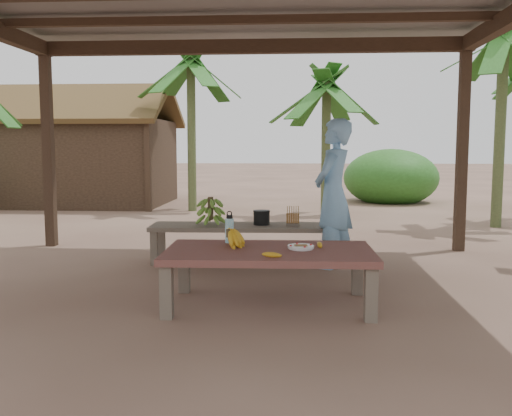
# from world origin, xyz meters

# --- Properties ---
(ground) EXTENTS (80.00, 80.00, 0.00)m
(ground) POSITION_xyz_m (0.00, 0.00, 0.00)
(ground) COLOR brown
(ground) RESTS_ON ground
(work_table) EXTENTS (1.82, 1.04, 0.50)m
(work_table) POSITION_xyz_m (0.38, -0.52, 0.43)
(work_table) COLOR brown
(work_table) RESTS_ON ground
(bench) EXTENTS (2.22, 0.68, 0.45)m
(bench) POSITION_xyz_m (-0.02, 1.36, 0.39)
(bench) COLOR brown
(bench) RESTS_ON ground
(ripe_banana_bunch) EXTENTS (0.32, 0.29, 0.17)m
(ripe_banana_bunch) POSITION_xyz_m (0.01, -0.41, 0.59)
(ripe_banana_bunch) COLOR gold
(ripe_banana_bunch) RESTS_ON work_table
(plate) EXTENTS (0.23, 0.23, 0.04)m
(plate) POSITION_xyz_m (0.66, -0.49, 0.52)
(plate) COLOR white
(plate) RESTS_ON work_table
(loose_banana_front) EXTENTS (0.18, 0.11, 0.04)m
(loose_banana_front) POSITION_xyz_m (0.42, -0.88, 0.52)
(loose_banana_front) COLOR gold
(loose_banana_front) RESTS_ON work_table
(loose_banana_side) EXTENTS (0.06, 0.14, 0.04)m
(loose_banana_side) POSITION_xyz_m (0.83, -0.38, 0.52)
(loose_banana_side) COLOR gold
(loose_banana_side) RESTS_ON work_table
(water_flask) EXTENTS (0.08, 0.08, 0.30)m
(water_flask) POSITION_xyz_m (-0.00, -0.19, 0.62)
(water_flask) COLOR #44B6D5
(water_flask) RESTS_ON work_table
(green_banana_stalk) EXTENTS (0.32, 0.32, 0.35)m
(green_banana_stalk) POSITION_xyz_m (-0.40, 1.34, 0.63)
(green_banana_stalk) COLOR #598C2D
(green_banana_stalk) RESTS_ON bench
(cooking_pot) EXTENTS (0.20, 0.20, 0.17)m
(cooking_pot) POSITION_xyz_m (0.21, 1.39, 0.53)
(cooking_pot) COLOR black
(cooking_pot) RESTS_ON bench
(skewer_rack) EXTENTS (0.18, 0.09, 0.24)m
(skewer_rack) POSITION_xyz_m (0.58, 1.33, 0.57)
(skewer_rack) COLOR #A57F47
(skewer_rack) RESTS_ON bench
(woman) EXTENTS (0.63, 0.73, 1.70)m
(woman) POSITION_xyz_m (1.04, 1.13, 0.85)
(woman) COLOR #73A8D9
(woman) RESTS_ON ground
(hut) EXTENTS (4.40, 3.43, 2.85)m
(hut) POSITION_xyz_m (-4.50, 8.00, 1.10)
(hut) COLOR black
(hut) RESTS_ON ground
(banana_plant_ne) EXTENTS (1.80, 1.80, 3.46)m
(banana_plant_ne) POSITION_xyz_m (4.07, 4.59, 2.96)
(banana_plant_ne) COLOR #596638
(banana_plant_ne) RESTS_ON ground
(banana_plant_n) EXTENTS (1.80, 1.80, 2.85)m
(banana_plant_n) POSITION_xyz_m (1.22, 6.10, 2.37)
(banana_plant_n) COLOR #596638
(banana_plant_n) RESTS_ON ground
(banana_plant_nw) EXTENTS (1.80, 1.80, 3.43)m
(banana_plant_nw) POSITION_xyz_m (-1.59, 6.70, 2.93)
(banana_plant_nw) COLOR #596638
(banana_plant_nw) RESTS_ON ground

